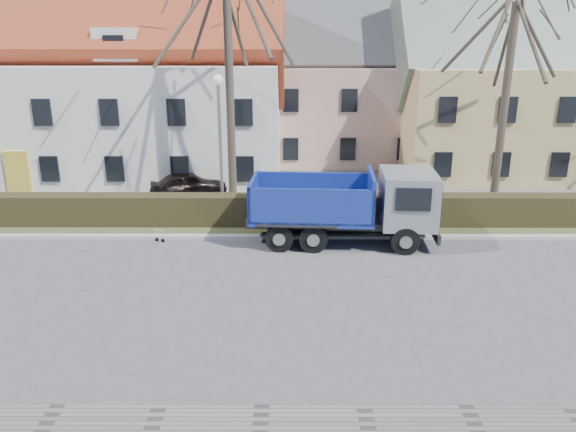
{
  "coord_description": "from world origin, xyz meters",
  "views": [
    {
      "loc": [
        0.6,
        -16.32,
        7.81
      ],
      "look_at": [
        0.55,
        2.54,
        1.6
      ],
      "focal_mm": 35.0,
      "sensor_mm": 36.0,
      "label": 1
    }
  ],
  "objects_px": {
    "cart_frame": "(155,234)",
    "parked_car_a": "(189,185)",
    "streetlight": "(221,149)",
    "dump_truck": "(336,206)"
  },
  "relations": [
    {
      "from": "cart_frame",
      "to": "parked_car_a",
      "type": "bearing_deg",
      "value": 87.63
    },
    {
      "from": "streetlight",
      "to": "parked_car_a",
      "type": "height_order",
      "value": "streetlight"
    },
    {
      "from": "streetlight",
      "to": "parked_car_a",
      "type": "xyz_separation_m",
      "value": [
        -2.07,
        3.43,
        -2.49
      ]
    },
    {
      "from": "cart_frame",
      "to": "parked_car_a",
      "type": "distance_m",
      "value": 6.22
    },
    {
      "from": "dump_truck",
      "to": "parked_car_a",
      "type": "height_order",
      "value": "dump_truck"
    },
    {
      "from": "dump_truck",
      "to": "cart_frame",
      "type": "bearing_deg",
      "value": -176.99
    },
    {
      "from": "streetlight",
      "to": "parked_car_a",
      "type": "distance_m",
      "value": 4.71
    },
    {
      "from": "streetlight",
      "to": "parked_car_a",
      "type": "bearing_deg",
      "value": 121.09
    },
    {
      "from": "cart_frame",
      "to": "parked_car_a",
      "type": "height_order",
      "value": "parked_car_a"
    },
    {
      "from": "dump_truck",
      "to": "streetlight",
      "type": "distance_m",
      "value": 5.73
    }
  ]
}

